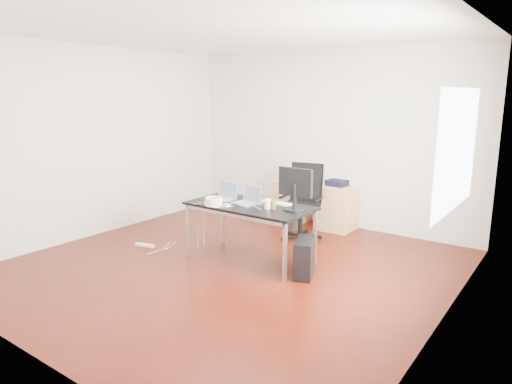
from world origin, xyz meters
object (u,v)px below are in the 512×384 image
Objects in this scene: filing_cabinet_left at (292,201)px; desk at (250,209)px; office_chair at (303,197)px; pc_tower at (304,258)px; filing_cabinet_right at (338,208)px.

desk is at bearing -74.43° from filing_cabinet_left.
office_chair is 2.40× the size of pc_tower.
desk is 2.29× the size of filing_cabinet_right.
desk is 1.99m from filing_cabinet_left.
desk is 2.29× the size of filing_cabinet_left.
filing_cabinet_left is 1.00× the size of filing_cabinet_right.
office_chair is 1.54× the size of filing_cabinet_right.
filing_cabinet_right is at bearing 83.47° from pc_tower.
desk reaches higher than filing_cabinet_right.
desk is at bearing -102.83° from office_chair.
filing_cabinet_left is at bearing 180.00° from filing_cabinet_right.
filing_cabinet_left and filing_cabinet_right have the same top height.
filing_cabinet_right is (0.84, 0.00, 0.00)m from filing_cabinet_left.
filing_cabinet_right is (0.31, 1.89, -0.33)m from desk.
desk is at bearing 154.12° from pc_tower.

